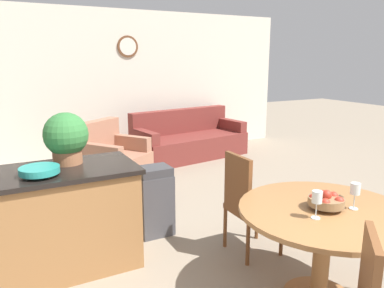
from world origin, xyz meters
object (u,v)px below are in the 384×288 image
dining_table (324,231)px  couch (189,141)px  wine_glass_left (317,198)px  potted_plant (66,137)px  trash_bin (155,201)px  dining_chair_far_side (247,201)px  wine_glass_right (355,190)px  teal_bowl (39,170)px  armchair (113,160)px  fruit_bowl (326,200)px  kitchen_island (58,220)px

dining_table → couch: size_ratio=0.57×
wine_glass_left → potted_plant: (-1.35, 1.62, 0.25)m
wine_glass_left → trash_bin: size_ratio=0.27×
dining_chair_far_side → wine_glass_left: 1.02m
wine_glass_right → potted_plant: (-1.72, 1.63, 0.25)m
wine_glass_left → couch: wine_glass_left is taller
wine_glass_left → teal_bowl: teal_bowl is taller
dining_table → wine_glass_left: 0.38m
wine_glass_left → wine_glass_right: (0.37, -0.01, 0.00)m
dining_chair_far_side → armchair: (-0.47, 2.82, -0.23)m
wine_glass_right → trash_bin: bearing=116.4°
teal_bowl → couch: bearing=46.6°
fruit_bowl → potted_plant: 2.20m
trash_bin → potted_plant: bearing=-173.2°
dining_chair_far_side → armchair: size_ratio=0.84×
teal_bowl → couch: size_ratio=0.14×
couch → armchair: (-1.65, -0.65, 0.00)m
dining_chair_far_side → wine_glass_right: (0.25, -0.95, 0.37)m
dining_table → armchair: (-0.54, 3.68, -0.28)m
fruit_bowl → kitchen_island: bearing=140.2°
wine_glass_right → kitchen_island: bearing=141.2°
wine_glass_right → kitchen_island: wine_glass_right is taller
trash_bin → couch: bearing=56.4°
kitchen_island → couch: 4.05m
kitchen_island → potted_plant: (0.14, 0.14, 0.69)m
wine_glass_left → couch: (1.30, 4.42, -0.60)m
fruit_bowl → dining_chair_far_side: bearing=94.7°
dining_table → potted_plant: potted_plant is taller
dining_table → trash_bin: dining_table is taller
wine_glass_right → trash_bin: (-0.86, 1.74, -0.53)m
kitchen_island → teal_bowl: 0.54m
dining_chair_far_side → wine_glass_left: bearing=-6.3°
wine_glass_left → trash_bin: wine_glass_left is taller
wine_glass_left → potted_plant: 2.13m
dining_table → wine_glass_right: size_ratio=6.37×
wine_glass_left → kitchen_island: 2.15m
fruit_bowl → wine_glass_left: (-0.19, -0.09, 0.08)m
wine_glass_left → wine_glass_right: same height
fruit_bowl → kitchen_island: size_ratio=0.19×
kitchen_island → armchair: 2.55m
potted_plant → trash_bin: size_ratio=0.62×
wine_glass_right → potted_plant: potted_plant is taller
dining_table → trash_bin: 1.79m
couch → wine_glass_right: bearing=-110.0°
fruit_bowl → couch: bearing=75.7°
wine_glass_left → kitchen_island: bearing=135.1°
dining_chair_far_side → couch: 3.68m
kitchen_island → dining_table: bearing=-39.9°
teal_bowl → trash_bin: teal_bowl is taller
dining_table → kitchen_island: 2.19m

